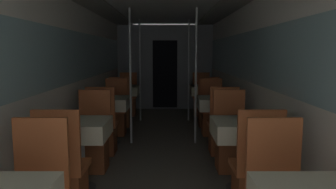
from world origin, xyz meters
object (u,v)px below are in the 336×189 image
(chair_left_near_1, at_px, (63,182))
(chair_left_near_2, at_px, (102,133))
(dining_table_left_1, at_px, (79,131))
(chair_left_far_2, at_px, (115,118))
(chair_left_far_1, at_px, (92,146))
(dining_table_right_3, at_px, (203,91))
(dining_table_right_2, at_px, (216,105))
(support_pole_right_2, at_px, (195,77))
(chair_right_near_1, at_px, (253,182))
(support_pole_left_3, at_px, (139,71))
(chair_right_far_2, at_px, (210,118))
(dining_table_right_1, at_px, (240,131))
(chair_left_near_3, at_px, (120,111))
(support_pole_left_2, at_px, (129,77))
(dining_table_left_2, at_px, (109,105))
(dining_table_left_3, at_px, (123,91))
(chair_right_near_2, at_px, (221,133))
(chair_right_far_3, at_px, (200,102))
(chair_right_near_3, at_px, (206,111))
(support_pole_right_3, at_px, (188,71))
(chair_right_far_1, at_px, (229,146))
(chair_left_far_3, at_px, (127,102))

(chair_left_near_1, xyz_separation_m, chair_left_near_2, (0.00, 1.82, 0.00))
(dining_table_left_1, bearing_deg, chair_left_far_2, 90.00)
(chair_left_near_1, relative_size, chair_left_far_1, 1.00)
(chair_left_near_2, bearing_deg, chair_left_far_2, 90.00)
(chair_left_far_2, bearing_deg, dining_table_right_3, -144.79)
(dining_table_right_2, height_order, support_pole_right_2, support_pole_right_2)
(chair_left_near_1, relative_size, chair_right_near_1, 1.00)
(support_pole_left_3, height_order, chair_right_far_2, support_pole_left_3)
(support_pole_left_3, height_order, dining_table_right_1, support_pole_left_3)
(chair_left_far_1, bearing_deg, chair_left_near_3, -90.00)
(support_pole_left_2, xyz_separation_m, chair_left_near_3, (-0.34, 1.23, -0.79))
(dining_table_left_2, distance_m, dining_table_left_3, 1.82)
(chair_left_near_1, xyz_separation_m, dining_table_right_2, (1.75, 2.40, 0.33))
(chair_left_near_1, xyz_separation_m, chair_right_near_2, (1.75, 1.82, 0.00))
(dining_table_right_1, height_order, chair_right_far_3, chair_right_far_3)
(chair_left_far_2, distance_m, chair_right_far_2, 1.75)
(dining_table_left_3, relative_size, dining_table_right_3, 1.00)
(support_pole_left_3, bearing_deg, dining_table_right_3, 0.00)
(dining_table_left_3, bearing_deg, chair_left_near_1, -90.00)
(chair_left_far_1, bearing_deg, chair_right_near_3, -125.32)
(dining_table_left_3, height_order, chair_right_far_2, chair_right_far_2)
(chair_left_near_1, relative_size, chair_left_near_3, 1.00)
(support_pole_left_3, xyz_separation_m, chair_right_near_1, (1.40, -4.22, -0.79))
(chair_left_near_3, bearing_deg, chair_left_near_1, -90.00)
(dining_table_right_2, height_order, support_pole_right_3, support_pole_right_3)
(support_pole_left_2, distance_m, chair_right_near_2, 1.71)
(dining_table_left_2, height_order, dining_table_right_1, same)
(support_pole_left_2, bearing_deg, chair_right_far_1, -41.32)
(chair_left_near_2, bearing_deg, dining_table_left_3, 90.00)
(support_pole_right_2, bearing_deg, chair_right_near_2, -59.49)
(support_pole_left_2, relative_size, chair_left_near_3, 2.16)
(dining_table_left_2, distance_m, support_pole_left_2, 0.57)
(dining_table_left_2, relative_size, chair_left_far_3, 0.75)
(support_pole_left_2, distance_m, chair_right_near_1, 2.89)
(chair_left_far_1, relative_size, dining_table_left_2, 1.33)
(dining_table_left_1, distance_m, chair_left_near_1, 0.67)
(dining_table_left_2, xyz_separation_m, chair_left_far_2, (-0.00, 0.58, -0.33))
(chair_left_near_2, height_order, dining_table_left_3, chair_left_near_2)
(dining_table_left_3, relative_size, support_pole_right_3, 0.35)
(dining_table_left_1, distance_m, chair_left_near_3, 3.07)
(support_pole_left_3, bearing_deg, chair_left_far_1, -96.45)
(dining_table_left_2, relative_size, support_pole_left_3, 0.35)
(dining_table_right_2, bearing_deg, dining_table_right_3, 90.00)
(chair_right_near_3, bearing_deg, chair_left_far_2, -159.66)
(chair_left_near_3, xyz_separation_m, chair_left_far_3, (0.00, 1.17, 0.00))
(chair_left_near_3, distance_m, chair_right_far_3, 2.10)
(dining_table_right_1, height_order, support_pole_right_3, support_pole_right_3)
(chair_right_near_1, xyz_separation_m, chair_right_far_2, (0.00, 2.99, 0.00))
(chair_right_far_3, bearing_deg, support_pole_left_2, 59.73)
(dining_table_right_3, bearing_deg, chair_left_far_3, 161.49)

